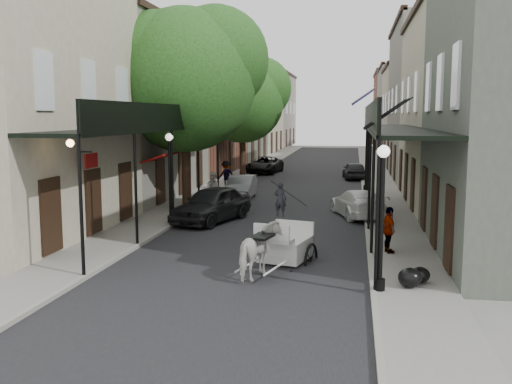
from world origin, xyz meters
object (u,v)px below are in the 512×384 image
at_px(lamppost_left, 170,176).
at_px(horse, 260,251).
at_px(lamppost_right_far, 366,158).
at_px(car_right_near, 358,203).
at_px(pedestrian_walking, 214,191).
at_px(carriage, 290,228).
at_px(tree_far, 248,97).
at_px(car_left_far, 265,165).
at_px(pedestrian_sidewalk_left, 226,175).
at_px(lamppost_right_near, 382,216).
at_px(car_left_near, 212,204).
at_px(pedestrian_sidewalk_right, 389,230).
at_px(car_right_far, 354,170).
at_px(car_left_mid, 241,187).
at_px(tree_near, 194,74).

xyz_separation_m(lamppost_left, horse, (4.94, -7.00, -1.28)).
relative_size(lamppost_right_far, car_right_near, 0.87).
bearing_deg(pedestrian_walking, lamppost_right_far, 29.78).
xyz_separation_m(lamppost_right_far, carriage, (-2.69, -16.66, -1.05)).
xyz_separation_m(tree_far, lamppost_right_far, (8.35, -6.18, -3.79)).
bearing_deg(car_left_far, car_right_near, -63.10).
xyz_separation_m(horse, pedestrian_walking, (-4.18, 11.42, 0.13)).
xyz_separation_m(tree_far, car_left_far, (0.65, 3.85, -5.18)).
relative_size(pedestrian_sidewalk_left, car_left_far, 0.36).
bearing_deg(pedestrian_sidewalk_left, car_left_far, -129.24).
xyz_separation_m(lamppost_right_near, lamppost_right_far, (0.00, 20.00, 0.00)).
relative_size(car_left_near, car_right_near, 1.06).
height_order(pedestrian_sidewalk_right, car_right_far, pedestrian_sidewalk_right).
height_order(lamppost_right_near, lamppost_right_far, same).
bearing_deg(lamppost_right_far, tree_far, 143.49).
relative_size(lamppost_left, lamppost_right_far, 1.00).
bearing_deg(carriage, car_left_far, 114.36).
xyz_separation_m(lamppost_left, carriage, (5.51, -4.66, -1.05)).
height_order(pedestrian_sidewalk_right, car_left_far, pedestrian_sidewalk_right).
bearing_deg(pedestrian_sidewalk_left, car_left_near, 63.12).
xyz_separation_m(lamppost_left, lamppost_right_far, (8.20, 12.00, 0.00)).
bearing_deg(car_right_far, lamppost_right_near, 85.48).
bearing_deg(pedestrian_walking, carriage, -78.15).
bearing_deg(pedestrian_sidewalk_left, pedestrian_sidewalk_right, 84.52).
relative_size(tree_far, car_right_near, 2.02).
xyz_separation_m(horse, car_left_mid, (-3.55, 15.00, -0.14)).
xyz_separation_m(lamppost_right_near, pedestrian_walking, (-7.44, 12.42, -1.14)).
relative_size(pedestrian_walking, car_right_far, 0.49).
relative_size(lamppost_left, car_left_mid, 0.96).
bearing_deg(carriage, tree_near, 136.13).
distance_m(lamppost_left, pedestrian_walking, 4.63).
distance_m(tree_far, car_left_far, 6.49).
bearing_deg(pedestrian_sidewalk_left, tree_far, -125.80).
bearing_deg(horse, car_left_near, -53.22).
relative_size(lamppost_right_near, pedestrian_sidewalk_left, 2.15).
relative_size(horse, pedestrian_walking, 1.01).
distance_m(tree_far, lamppost_right_far, 11.05).
height_order(lamppost_left, pedestrian_sidewalk_right, lamppost_left).
distance_m(pedestrian_walking, car_left_far, 17.61).
distance_m(horse, car_right_near, 10.72).
bearing_deg(lamppost_right_near, horse, 162.93).
height_order(car_right_near, car_right_far, car_right_far).
bearing_deg(lamppost_right_near, pedestrian_sidewalk_left, 113.72).
bearing_deg(lamppost_left, horse, -54.77).
bearing_deg(car_right_far, tree_near, 56.62).
bearing_deg(carriage, lamppost_right_far, 94.57).
height_order(lamppost_right_far, car_left_far, lamppost_right_far).
bearing_deg(car_left_near, car_right_far, 88.49).
bearing_deg(pedestrian_walking, pedestrian_sidewalk_right, -62.16).
bearing_deg(carriage, car_right_far, 98.87).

